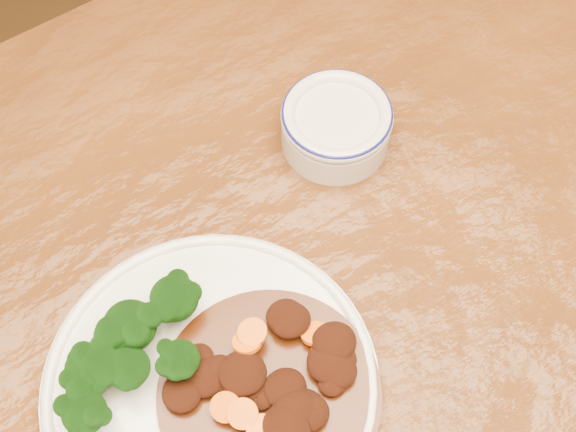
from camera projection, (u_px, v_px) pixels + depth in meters
dining_table at (343, 316)px, 0.81m from camera, size 1.54×0.97×0.75m
dinner_plate at (211, 385)px, 0.68m from camera, size 0.29×0.29×0.02m
broccoli_florets at (128, 350)px, 0.66m from camera, size 0.15×0.09×0.05m
mince_stew at (275, 385)px, 0.67m from camera, size 0.19×0.19×0.03m
dip_bowl at (336, 125)px, 0.79m from camera, size 0.11×0.11×0.05m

